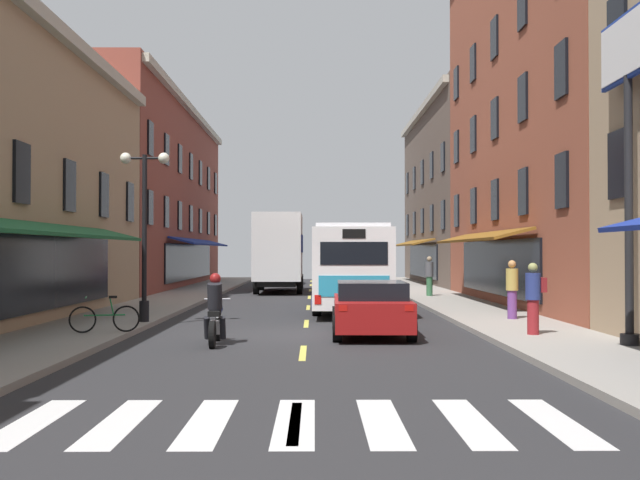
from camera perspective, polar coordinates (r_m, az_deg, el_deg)
ground_plane at (r=19.65m, az=-1.14°, el=-7.33°), size 34.80×80.00×0.10m
lane_centre_dashes at (r=19.39m, az=-1.15°, el=-7.26°), size 0.14×73.90×0.01m
crosswalk_near at (r=9.76m, az=-1.91°, el=-13.60°), size 7.10×2.80×0.01m
sidewalk_left at (r=20.57m, az=-17.92°, el=-6.66°), size 3.00×80.00×0.14m
sidewalk_right at (r=20.43m, az=15.76°, el=-6.71°), size 3.00×80.00×0.14m
billboard_sign at (r=17.90m, az=22.31°, el=10.29°), size 0.40×2.76×7.22m
transit_bus at (r=29.01m, az=2.22°, el=-1.96°), size 2.85×12.36×3.06m
box_truck at (r=39.78m, az=-3.10°, el=-0.99°), size 2.51×7.16×4.10m
sedan_near at (r=50.31m, az=-2.64°, el=-2.57°), size 2.08×4.69×1.31m
sedan_mid at (r=19.48m, az=3.89°, el=-5.13°), size 2.07×4.43×1.39m
motorcycle_rider at (r=17.66m, az=-7.95°, el=-5.58°), size 0.62×2.07×1.66m
bicycle_near at (r=19.59m, az=-16.00°, el=-5.69°), size 1.67×0.58×0.91m
pedestrian_near at (r=19.06m, az=15.88°, el=-4.13°), size 0.52×0.41×1.74m
pedestrian_mid at (r=23.33m, az=14.35°, el=-3.58°), size 0.36×0.36×1.76m
pedestrian_far at (r=34.74m, az=8.29°, el=-2.67°), size 0.36×0.36×1.80m
street_lamp_twin at (r=22.26m, az=-13.16°, el=0.93°), size 1.42×0.32×4.88m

